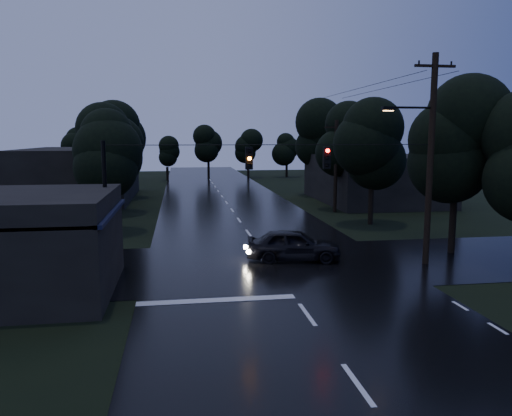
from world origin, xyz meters
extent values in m
plane|color=black|center=(0.00, 0.00, 0.00)|extent=(160.00, 160.00, 0.00)
cube|color=black|center=(0.00, 30.00, 0.00)|extent=(12.00, 120.00, 0.02)
cube|color=black|center=(0.00, 12.00, 0.00)|extent=(60.00, 9.00, 0.02)
cube|color=black|center=(-10.00, 9.00, 3.20)|extent=(6.00, 7.00, 0.12)
cube|color=black|center=(-7.00, 9.00, 3.20)|extent=(0.30, 7.00, 0.15)
cylinder|color=black|center=(-7.20, 6.00, 1.50)|extent=(0.10, 0.10, 3.00)
cylinder|color=black|center=(-7.20, 12.00, 1.50)|extent=(0.10, 0.10, 3.00)
cube|color=#E8CD5C|center=(-7.05, 7.50, 2.50)|extent=(0.06, 1.60, 0.50)
cube|color=#E8CD5C|center=(-7.05, 10.20, 2.50)|extent=(0.06, 1.20, 0.50)
cube|color=black|center=(14.00, 34.00, 2.20)|extent=(10.00, 14.00, 4.40)
cube|color=black|center=(-14.00, 40.00, 2.50)|extent=(10.00, 16.00, 5.00)
cylinder|color=black|center=(7.50, 11.00, 5.00)|extent=(0.30, 0.30, 10.00)
cube|color=black|center=(7.50, 11.00, 9.40)|extent=(2.00, 0.12, 0.12)
cylinder|color=black|center=(6.40, 11.00, 7.50)|extent=(2.20, 0.10, 0.10)
cube|color=black|center=(5.30, 11.00, 7.45)|extent=(0.60, 0.25, 0.18)
cube|color=#FFB266|center=(5.30, 11.00, 7.35)|extent=(0.45, 0.18, 0.03)
cylinder|color=black|center=(8.30, 28.00, 3.75)|extent=(0.30, 0.30, 7.50)
cube|color=black|center=(8.30, 28.00, 6.90)|extent=(2.00, 0.12, 0.12)
cylinder|color=black|center=(-7.50, 11.00, 3.00)|extent=(0.18, 0.18, 6.00)
cylinder|color=black|center=(0.00, 11.00, 5.80)|extent=(15.00, 0.03, 0.03)
cube|color=black|center=(-1.20, 11.00, 5.20)|extent=(0.32, 0.25, 1.00)
sphere|color=orange|center=(-1.20, 10.85, 5.20)|extent=(0.18, 0.18, 0.18)
cube|color=black|center=(2.40, 11.00, 5.20)|extent=(0.32, 0.25, 1.00)
sphere|color=#FF0C07|center=(2.40, 10.85, 5.20)|extent=(0.18, 0.18, 0.18)
cylinder|color=black|center=(10.00, 13.00, 1.40)|extent=(0.36, 0.36, 2.80)
sphere|color=black|center=(10.00, 13.00, 4.80)|extent=(4.48, 4.48, 4.48)
sphere|color=black|center=(10.00, 13.00, 6.00)|extent=(4.48, 4.48, 4.48)
sphere|color=black|center=(10.00, 13.00, 7.20)|extent=(4.48, 4.48, 4.48)
cylinder|color=black|center=(-9.00, 22.00, 1.22)|extent=(0.36, 0.36, 2.45)
sphere|color=black|center=(-9.00, 22.00, 4.20)|extent=(3.92, 3.92, 3.92)
sphere|color=black|center=(-9.00, 22.00, 5.25)|extent=(3.92, 3.92, 3.92)
sphere|color=black|center=(-9.00, 22.00, 6.30)|extent=(3.92, 3.92, 3.92)
cylinder|color=black|center=(-9.60, 30.00, 1.31)|extent=(0.36, 0.36, 2.62)
sphere|color=black|center=(-9.60, 30.00, 4.50)|extent=(4.20, 4.20, 4.20)
sphere|color=black|center=(-9.60, 30.00, 5.62)|extent=(4.20, 4.20, 4.20)
sphere|color=black|center=(-9.60, 30.00, 6.75)|extent=(4.20, 4.20, 4.20)
cylinder|color=black|center=(-10.20, 40.00, 1.40)|extent=(0.36, 0.36, 2.80)
sphere|color=black|center=(-10.20, 40.00, 4.80)|extent=(4.48, 4.48, 4.48)
sphere|color=black|center=(-10.20, 40.00, 6.00)|extent=(4.48, 4.48, 4.48)
sphere|color=black|center=(-10.20, 40.00, 7.20)|extent=(4.48, 4.48, 4.48)
cylinder|color=black|center=(9.00, 22.00, 1.31)|extent=(0.36, 0.36, 2.62)
sphere|color=black|center=(9.00, 22.00, 4.50)|extent=(4.20, 4.20, 4.20)
sphere|color=black|center=(9.00, 22.00, 5.62)|extent=(4.20, 4.20, 4.20)
sphere|color=black|center=(9.00, 22.00, 6.75)|extent=(4.20, 4.20, 4.20)
cylinder|color=black|center=(9.60, 30.00, 1.40)|extent=(0.36, 0.36, 2.80)
sphere|color=black|center=(9.60, 30.00, 4.80)|extent=(4.48, 4.48, 4.48)
sphere|color=black|center=(9.60, 30.00, 6.00)|extent=(4.48, 4.48, 4.48)
sphere|color=black|center=(9.60, 30.00, 7.20)|extent=(4.48, 4.48, 4.48)
cylinder|color=black|center=(10.20, 40.00, 1.49)|extent=(0.36, 0.36, 2.97)
sphere|color=black|center=(10.20, 40.00, 5.10)|extent=(4.76, 4.76, 4.76)
sphere|color=black|center=(10.20, 40.00, 6.38)|extent=(4.76, 4.76, 4.76)
sphere|color=black|center=(10.20, 40.00, 7.65)|extent=(4.76, 4.76, 4.76)
imported|color=black|center=(1.28, 12.65, 0.80)|extent=(4.93, 2.60, 1.60)
camera|label=1|loc=(-4.29, -11.20, 6.17)|focal=35.00mm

